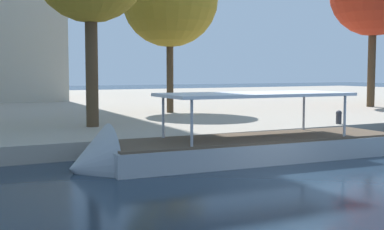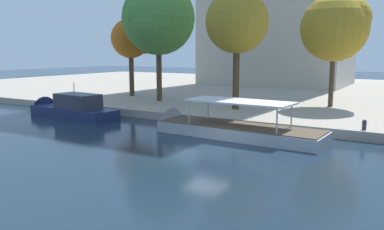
# 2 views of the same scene
# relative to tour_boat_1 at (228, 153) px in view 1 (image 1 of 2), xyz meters

# --- Properties ---
(ground_plane) EXTENTS (220.00, 220.00, 0.00)m
(ground_plane) POSITION_rel_tour_boat_1_xyz_m (0.82, -4.03, -0.30)
(ground_plane) COLOR #192838
(dock_promenade) EXTENTS (120.00, 55.00, 0.70)m
(dock_promenade) POSITION_rel_tour_boat_1_xyz_m (0.82, 30.29, 0.05)
(dock_promenade) COLOR #A39989
(dock_promenade) RESTS_ON ground_plane
(tour_boat_1) EXTENTS (13.36, 3.87, 3.89)m
(tour_boat_1) POSITION_rel_tour_boat_1_xyz_m (0.00, 0.00, 0.00)
(tour_boat_1) COLOR #9EA3A8
(tour_boat_1) RESTS_ON ground_plane
(mooring_bollard_0) EXTENTS (0.31, 0.31, 0.71)m
(mooring_bollard_0) POSITION_rel_tour_boat_1_xyz_m (8.87, 3.47, 0.78)
(mooring_bollard_0) COLOR #2D2D33
(mooring_bollard_0) RESTS_ON dock_promenade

